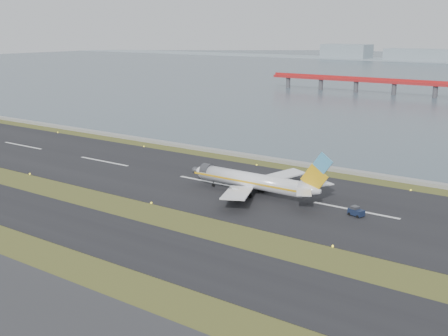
# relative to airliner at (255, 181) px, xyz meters

# --- Properties ---
(ground) EXTENTS (1000.00, 1000.00, 0.00)m
(ground) POSITION_rel_airliner_xyz_m (-15.63, -27.07, -3.46)
(ground) COLOR #394518
(ground) RESTS_ON ground
(taxiway_strip) EXTENTS (1000.00, 18.00, 0.10)m
(taxiway_strip) POSITION_rel_airliner_xyz_m (-15.63, -39.07, -3.41)
(taxiway_strip) COLOR black
(taxiway_strip) RESTS_ON ground
(runway_strip) EXTENTS (1000.00, 45.00, 0.10)m
(runway_strip) POSITION_rel_airliner_xyz_m (-15.63, 2.93, -3.41)
(runway_strip) COLOR black
(runway_strip) RESTS_ON ground
(seawall) EXTENTS (1000.00, 2.50, 1.00)m
(seawall) POSITION_rel_airliner_xyz_m (-15.63, 32.93, -2.96)
(seawall) COLOR #989893
(seawall) RESTS_ON ground
(airliner) EXTENTS (38.52, 32.89, 12.80)m
(airliner) POSITION_rel_airliner_xyz_m (0.00, 0.00, 0.00)
(airliner) COLOR white
(airliner) RESTS_ON ground
(pushback_tug) EXTENTS (3.74, 2.79, 2.13)m
(pushback_tug) POSITION_rel_airliner_xyz_m (25.86, -0.49, -2.42)
(pushback_tug) COLOR #141F39
(pushback_tug) RESTS_ON ground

